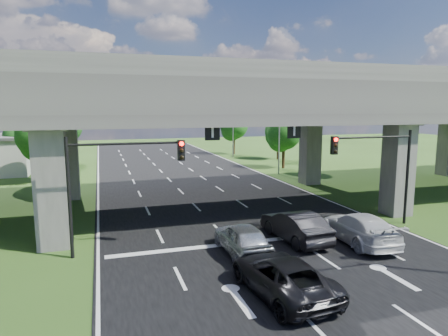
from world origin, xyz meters
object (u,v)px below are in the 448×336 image
streetlight_far (276,122)px  car_dark (295,226)px  streetlight_beyond (230,118)px  car_white (359,228)px  signal_right (380,160)px  car_trailing (282,276)px  signal_left (115,173)px  car_silver (242,238)px

streetlight_far → car_dark: streetlight_far is taller
streetlight_beyond → car_white: streetlight_beyond is taller
signal_right → car_trailing: signal_right is taller
car_dark → streetlight_far: bearing=-116.2°
signal_right → signal_left: 15.65m
streetlight_beyond → car_trailing: (-11.91, -42.69, -5.06)m
car_dark → car_trailing: bearing=54.2°
streetlight_beyond → car_dark: bearing=-102.8°
signal_right → signal_left: same height
signal_right → streetlight_beyond: streetlight_beyond is taller
signal_right → streetlight_far: (2.27, 20.06, 1.66)m
streetlight_far → streetlight_beyond: (0.00, 16.00, 0.00)m
streetlight_beyond → car_trailing: streetlight_beyond is taller
signal_left → car_dark: 10.10m
signal_left → car_dark: (9.50, -0.94, -3.32)m
signal_left → car_white: signal_left is taller
streetlight_beyond → car_silver: streetlight_beyond is taller
signal_left → car_trailing: size_ratio=1.10×
car_white → car_silver: bearing=1.5°
car_trailing → car_silver: bearing=-95.3°
signal_right → streetlight_beyond: (2.27, 36.06, 1.66)m
signal_left → streetlight_beyond: (17.92, 36.06, 1.66)m
signal_right → streetlight_far: streetlight_far is taller
car_trailing → signal_right: bearing=-150.6°
car_white → car_dark: bearing=-18.0°
car_silver → car_dark: car_dark is taller
signal_left → car_dark: signal_left is taller
signal_left → car_white: (12.71, -2.25, -3.34)m
signal_right → car_trailing: 12.18m
signal_left → signal_right: bearing=0.0°
car_white → car_trailing: bearing=37.3°
streetlight_far → car_white: size_ratio=1.78×
streetlight_beyond → car_silver: (-11.90, -38.00, -5.02)m
streetlight_beyond → car_dark: 38.27m
signal_right → car_dark: (-6.15, -0.94, -3.32)m
streetlight_far → car_silver: (-11.90, -22.00, -5.02)m
streetlight_beyond → car_white: size_ratio=1.78×
signal_left → car_silver: (6.02, -1.95, -3.36)m
car_dark → car_white: (3.22, -1.31, -0.02)m
signal_right → car_dark: size_ratio=1.18×
car_dark → streetlight_beyond: bearing=-107.2°
signal_left → streetlight_far: size_ratio=0.60×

